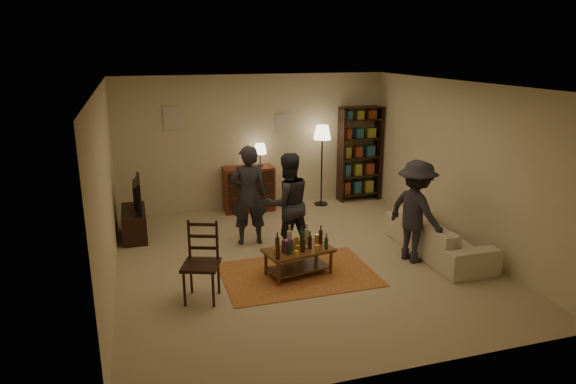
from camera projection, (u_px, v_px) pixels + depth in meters
name	position (u px, v px, depth m)	size (l,w,h in m)	color
floor	(300.00, 260.00, 8.03)	(6.00, 6.00, 0.00)	#C6B793
room_shell	(222.00, 121.00, 10.10)	(6.00, 6.00, 6.00)	beige
rug	(298.00, 274.00, 7.53)	(2.20, 1.50, 0.01)	brown
coffee_table	(298.00, 251.00, 7.43)	(1.06, 0.70, 0.74)	brown
dining_chair	(202.00, 258.00, 6.69)	(0.59, 0.59, 1.06)	black
tv_stand	(134.00, 216.00, 8.90)	(0.40, 1.00, 1.06)	black
dresser	(249.00, 188.00, 10.35)	(1.00, 0.50, 1.36)	maroon
bookshelf	(360.00, 153.00, 10.93)	(0.90, 0.34, 2.02)	black
floor_lamp	(322.00, 138.00, 10.46)	(0.36, 0.36, 1.68)	black
sofa	(438.00, 236.00, 8.20)	(2.08, 0.81, 0.61)	beige
person_left	(248.00, 195.00, 8.51)	(0.61, 0.40, 1.69)	#25262C
person_right	(287.00, 204.00, 8.14)	(0.80, 0.62, 1.64)	#282930
person_by_sofa	(416.00, 211.00, 7.83)	(1.03, 0.59, 1.60)	#26272E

